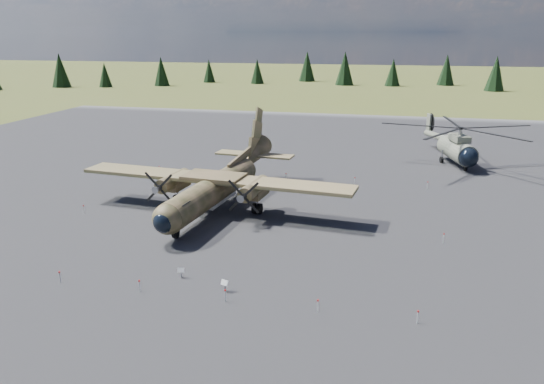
# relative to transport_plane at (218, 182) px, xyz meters

# --- Properties ---
(ground) EXTENTS (500.00, 500.00, 0.00)m
(ground) POSITION_rel_transport_plane_xyz_m (4.48, -4.65, -2.60)
(ground) COLOR #4C5124
(ground) RESTS_ON ground
(apron) EXTENTS (120.00, 120.00, 0.04)m
(apron) POSITION_rel_transport_plane_xyz_m (4.48, 5.35, -2.60)
(apron) COLOR #525256
(apron) RESTS_ON ground
(transport_plane) EXTENTS (27.50, 24.88, 9.05)m
(transport_plane) POSITION_rel_transport_plane_xyz_m (0.00, 0.00, 0.00)
(transport_plane) COLOR #38391F
(transport_plane) RESTS_ON ground
(helicopter_near) EXTENTS (24.55, 25.55, 5.09)m
(helicopter_near) POSITION_rel_transport_plane_xyz_m (24.60, 23.67, 1.01)
(helicopter_near) COLOR slate
(helicopter_near) RESTS_ON ground
(info_placard_left) EXTENTS (0.51, 0.29, 0.75)m
(info_placard_left) POSITION_rel_transport_plane_xyz_m (2.36, -15.54, -2.10)
(info_placard_left) COLOR gray
(info_placard_left) RESTS_ON ground
(info_placard_right) EXTENTS (0.56, 0.37, 0.81)m
(info_placard_right) POSITION_rel_transport_plane_xyz_m (5.99, -16.79, -2.06)
(info_placard_right) COLOR gray
(info_placard_right) RESTS_ON ground
(barrier_fence) EXTENTS (33.12, 29.62, 0.85)m
(barrier_fence) POSITION_rel_transport_plane_xyz_m (4.02, -4.73, -2.09)
(barrier_fence) COLOR silver
(barrier_fence) RESTS_ON ground
(treeline) EXTENTS (296.91, 295.71, 10.99)m
(treeline) POSITION_rel_transport_plane_xyz_m (1.19, -9.64, 2.23)
(treeline) COLOR black
(treeline) RESTS_ON ground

